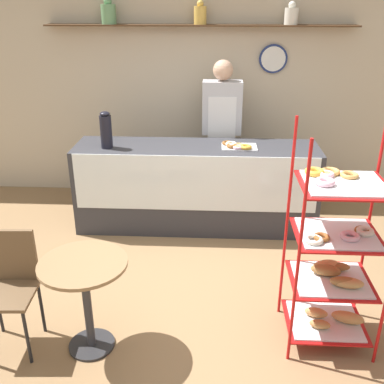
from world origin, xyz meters
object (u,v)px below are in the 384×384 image
Objects in this scene: pastry_rack at (334,258)px; coffee_carafe at (106,130)px; person_worker at (221,130)px; cafe_chair at (9,278)px; donut_tray_counter at (237,146)px; cafe_table at (85,285)px.

coffee_carafe is at bearing 140.00° from pastry_rack.
pastry_rack is 4.27× the size of coffee_carafe.
person_worker is at bearing 27.48° from coffee_carafe.
coffee_carafe is (-1.19, -0.62, 0.15)m from person_worker.
cafe_chair is 2.53m from donut_tray_counter.
cafe_chair is (-0.56, 0.05, 0.00)m from cafe_table.
cafe_table is at bearing -82.67° from coffee_carafe.
person_worker is 2.88m from cafe_chair.
pastry_rack is 1.87× the size of cafe_chair.
person_worker is 2.68m from cafe_table.
cafe_chair is at bearing -131.65° from donut_tray_counter.
donut_tray_counter is at bearing 2.54° from coffee_carafe.
cafe_chair is at bearing -100.00° from coffee_carafe.
pastry_rack reaches higher than cafe_table.
cafe_chair is 1.92m from coffee_carafe.
donut_tray_counter is at bearing 45.20° from cafe_chair.
person_worker reaches higher than cafe_table.
coffee_carafe is (-1.96, 1.65, 0.43)m from pastry_rack.
cafe_table is (-0.95, -2.47, -0.42)m from person_worker.
coffee_carafe is at bearing -177.46° from donut_tray_counter.
person_worker reaches higher than coffee_carafe.
pastry_rack reaches higher than cafe_chair.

